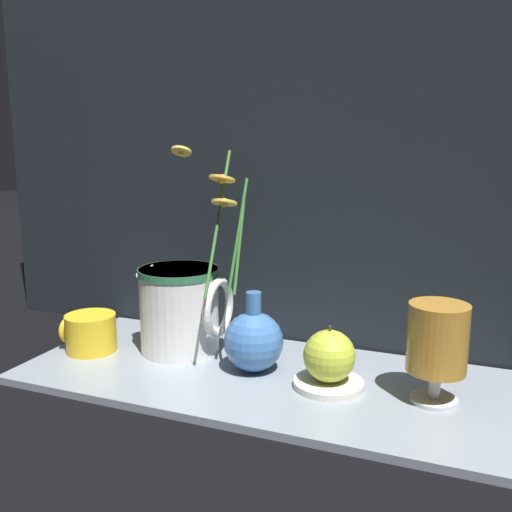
{
  "coord_description": "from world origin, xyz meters",
  "views": [
    {
      "loc": [
        0.31,
        -0.78,
        0.37
      ],
      "look_at": [
        -0.0,
        0.0,
        0.2
      ],
      "focal_mm": 40.0,
      "sensor_mm": 36.0,
      "label": 1
    }
  ],
  "objects_px": {
    "ceramic_pitcher": "(181,306)",
    "tea_glass": "(437,342)",
    "orange_fruit": "(329,356)",
    "yellow_mug": "(90,333)",
    "vase_with_flowers": "(252,335)"
  },
  "relations": [
    {
      "from": "vase_with_flowers",
      "to": "ceramic_pitcher",
      "type": "relative_size",
      "value": 2.17
    },
    {
      "from": "yellow_mug",
      "to": "tea_glass",
      "type": "xyz_separation_m",
      "value": [
        0.57,
        0.01,
        0.06
      ]
    },
    {
      "from": "ceramic_pitcher",
      "to": "orange_fruit",
      "type": "distance_m",
      "value": 0.28
    },
    {
      "from": "orange_fruit",
      "to": "yellow_mug",
      "type": "bearing_deg",
      "value": -178.97
    },
    {
      "from": "yellow_mug",
      "to": "tea_glass",
      "type": "relative_size",
      "value": 0.68
    },
    {
      "from": "tea_glass",
      "to": "orange_fruit",
      "type": "relative_size",
      "value": 1.66
    },
    {
      "from": "ceramic_pitcher",
      "to": "orange_fruit",
      "type": "relative_size",
      "value": 1.9
    },
    {
      "from": "ceramic_pitcher",
      "to": "tea_glass",
      "type": "xyz_separation_m",
      "value": [
        0.43,
        -0.05,
        0.01
      ]
    },
    {
      "from": "tea_glass",
      "to": "vase_with_flowers",
      "type": "bearing_deg",
      "value": 177.28
    },
    {
      "from": "yellow_mug",
      "to": "orange_fruit",
      "type": "height_order",
      "value": "orange_fruit"
    },
    {
      "from": "ceramic_pitcher",
      "to": "orange_fruit",
      "type": "height_order",
      "value": "ceramic_pitcher"
    },
    {
      "from": "ceramic_pitcher",
      "to": "orange_fruit",
      "type": "xyz_separation_m",
      "value": [
        0.28,
        -0.05,
        -0.03
      ]
    },
    {
      "from": "tea_glass",
      "to": "ceramic_pitcher",
      "type": "bearing_deg",
      "value": 173.76
    },
    {
      "from": "vase_with_flowers",
      "to": "tea_glass",
      "type": "bearing_deg",
      "value": -2.72
    },
    {
      "from": "vase_with_flowers",
      "to": "tea_glass",
      "type": "xyz_separation_m",
      "value": [
        0.28,
        -0.01,
        0.03
      ]
    }
  ]
}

